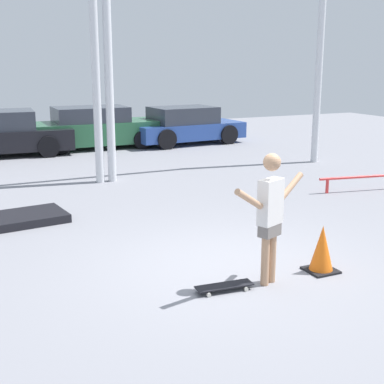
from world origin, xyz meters
name	(u,v)px	position (x,y,z in m)	size (l,w,h in m)	color
ground_plane	(229,266)	(0.00, 0.00, 0.00)	(36.00, 36.00, 0.00)	gray
skateboarder	(270,211)	(0.18, -0.74, 1.00)	(1.35, 0.59, 1.74)	tan
skateboard	(224,286)	(-0.46, -0.70, 0.06)	(0.77, 0.30, 0.08)	black
manual_pad	(0,221)	(-2.75, 3.47, 0.08)	(2.29, 1.01, 0.15)	black
grind_rail	(362,179)	(4.99, 2.77, 0.28)	(2.11, 0.45, 0.35)	red
canopy_support_right	(219,29)	(3.06, 6.17, 3.66)	(6.62, 0.20, 5.84)	silver
parked_car_green	(95,128)	(1.16, 11.45, 0.67)	(4.36, 1.93, 1.40)	#28603D
parked_car_blue	(186,126)	(4.36, 11.05, 0.64)	(4.09, 2.10, 1.31)	#284793
traffic_cone	(322,249)	(1.08, -0.70, 0.32)	(0.41, 0.41, 0.66)	black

